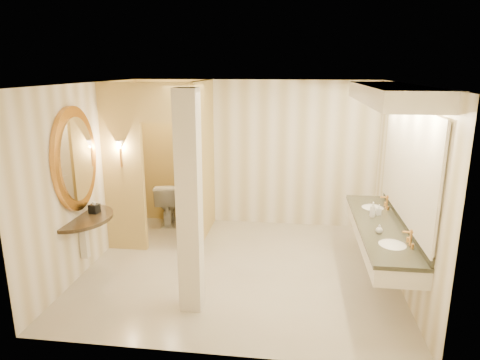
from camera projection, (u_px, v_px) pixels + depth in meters
The scene contains 16 objects.
floor at pixel (240, 268), 6.39m from camera, with size 4.50×4.50×0.00m, color beige.
ceiling at pixel (240, 84), 5.70m from camera, with size 4.50×4.50×0.00m, color silver.
wall_back at pixel (254, 154), 7.97m from camera, with size 4.50×0.02×2.70m, color white.
wall_front at pixel (213, 234), 4.13m from camera, with size 4.50×0.02×2.70m, color white.
wall_left at pixel (89, 176), 6.33m from camera, with size 0.02×4.00×2.70m, color white.
wall_right at pixel (405, 187), 5.77m from camera, with size 0.02×4.00×2.70m, color white.
toilet_closet at pixel (180, 162), 7.11m from camera, with size 1.50×1.55×2.70m.
wall_sconce at pixel (120, 146), 6.60m from camera, with size 0.14×0.14×0.42m.
vanity at pixel (389, 169), 5.55m from camera, with size 0.75×2.78×2.09m.
console_shelf at pixel (77, 184), 5.91m from camera, with size 1.11×1.11×2.00m.
pillar at pixel (189, 204), 5.03m from camera, with size 0.27×0.27×2.70m, color white.
tissue_box at pixel (94, 209), 6.16m from camera, with size 0.13×0.13×0.13m, color black.
toilet at pixel (168, 203), 8.17m from camera, with size 0.45×0.79×0.81m, color white.
soap_bottle_a at pixel (379, 210), 6.08m from camera, with size 0.07×0.07×0.15m, color beige.
soap_bottle_b at pixel (379, 229), 5.41m from camera, with size 0.09×0.09×0.11m, color silver.
soap_bottle_c at pixel (373, 210), 5.98m from camera, with size 0.08×0.08×0.22m, color #C6B28C.
Camera 1 is at (0.76, -5.79, 2.92)m, focal length 32.00 mm.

